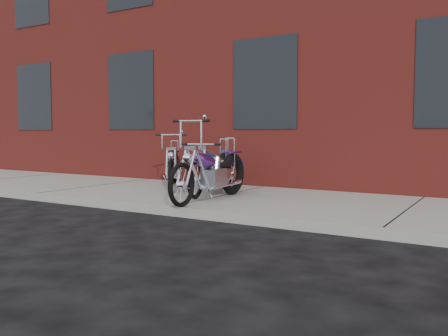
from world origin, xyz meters
The scene contains 6 objects.
ground centered at (0.00, 0.00, 0.00)m, with size 120.00×120.00×0.00m, color black.
sidewalk centered at (0.00, 1.50, 0.07)m, with size 22.00×3.00×0.15m, color gray.
building_brick centered at (0.00, 8.00, 4.00)m, with size 22.00×10.00×8.00m, color maroon.
chopper_purple centered at (0.12, 0.86, 0.56)m, with size 0.55×2.27×1.27m.
chopper_blue centered at (-0.33, 1.62, 0.55)m, with size 0.68×2.17×0.96m.
chopper_third centered at (-1.52, 2.02, 0.53)m, with size 1.24×1.78×1.06m.
Camera 1 is at (4.20, -5.50, 1.23)m, focal length 38.00 mm.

